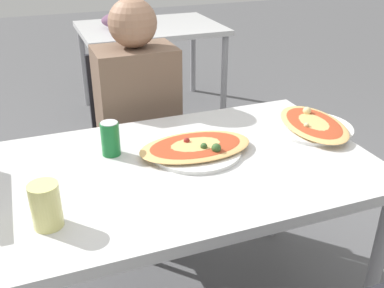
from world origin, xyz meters
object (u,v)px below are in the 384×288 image
object	(u,v)px
person_seated	(138,107)
pizza_main	(196,148)
dining_table	(186,180)
pizza_second	(313,125)
chair_far_seated	(134,135)
soda_can	(110,139)
drink_glass	(46,206)

from	to	relation	value
person_seated	pizza_main	bearing A→B (deg)	96.98
pizza_main	dining_table	bearing A→B (deg)	-134.73
dining_table	pizza_second	bearing A→B (deg)	8.06
chair_far_seated	soda_can	xyz separation A→B (m)	(-0.22, -0.58, 0.28)
chair_far_seated	person_seated	distance (m)	0.23
pizza_main	pizza_second	xyz separation A→B (m)	(0.51, 0.02, -0.00)
chair_far_seated	pizza_second	bearing A→B (deg)	131.42
drink_glass	pizza_second	bearing A→B (deg)	14.83
pizza_main	drink_glass	bearing A→B (deg)	-154.24
dining_table	pizza_main	world-z (taller)	pizza_main
pizza_main	drink_glass	distance (m)	0.60
pizza_main	drink_glass	xyz separation A→B (m)	(-0.54, -0.26, 0.05)
dining_table	person_seated	bearing A→B (deg)	90.66
chair_far_seated	soda_can	world-z (taller)	chair_far_seated
chair_far_seated	drink_glass	size ratio (longest dim) A/B	6.94
soda_can	pizza_second	distance (m)	0.81
chair_far_seated	soda_can	bearing A→B (deg)	69.44
chair_far_seated	dining_table	bearing A→B (deg)	90.55
dining_table	pizza_second	world-z (taller)	pizza_second
chair_far_seated	pizza_main	world-z (taller)	chair_far_seated
drink_glass	soda_can	bearing A→B (deg)	54.93
person_seated	soda_can	xyz separation A→B (m)	(-0.22, -0.47, 0.09)
pizza_second	pizza_main	bearing A→B (deg)	-177.86
person_seated	soda_can	bearing A→B (deg)	64.87
dining_table	chair_far_seated	xyz separation A→B (m)	(-0.01, 0.74, -0.15)
soda_can	pizza_second	xyz separation A→B (m)	(0.80, -0.08, -0.04)
chair_far_seated	pizza_second	distance (m)	0.91
dining_table	chair_far_seated	bearing A→B (deg)	90.55
soda_can	drink_glass	xyz separation A→B (m)	(-0.25, -0.35, 0.00)
dining_table	pizza_main	distance (m)	0.13
pizza_main	pizza_second	size ratio (longest dim) A/B	1.01
soda_can	dining_table	bearing A→B (deg)	-34.84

